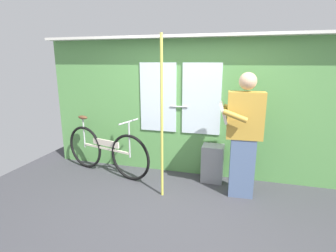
# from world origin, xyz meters

# --- Properties ---
(ground_plane) EXTENTS (5.88, 3.91, 0.04)m
(ground_plane) POSITION_xyz_m (0.00, 0.00, -0.02)
(ground_plane) COLOR #38383D
(train_door_wall) EXTENTS (4.88, 0.28, 2.19)m
(train_door_wall) POSITION_xyz_m (-0.01, 1.15, 1.15)
(train_door_wall) COLOR #56934C
(train_door_wall) RESTS_ON ground_plane
(bicycle_near_door) EXTENTS (1.68, 0.59, 0.95)m
(bicycle_near_door) POSITION_xyz_m (-1.34, 0.74, 0.39)
(bicycle_near_door) COLOR black
(bicycle_near_door) RESTS_ON ground_plane
(passenger_reading_newspaper) EXTENTS (0.58, 0.51, 1.68)m
(passenger_reading_newspaper) POSITION_xyz_m (0.80, 0.57, 0.89)
(passenger_reading_newspaper) COLOR slate
(passenger_reading_newspaper) RESTS_ON ground_plane
(trash_bin_by_wall) EXTENTS (0.32, 0.28, 0.57)m
(trash_bin_by_wall) POSITION_xyz_m (0.38, 0.93, 0.29)
(trash_bin_by_wall) COLOR gray
(trash_bin_by_wall) RESTS_ON ground_plane
(handrail_pole) EXTENTS (0.04, 0.04, 2.15)m
(handrail_pole) POSITION_xyz_m (-0.24, 0.28, 1.08)
(handrail_pole) COLOR #C6C14C
(handrail_pole) RESTS_ON ground_plane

